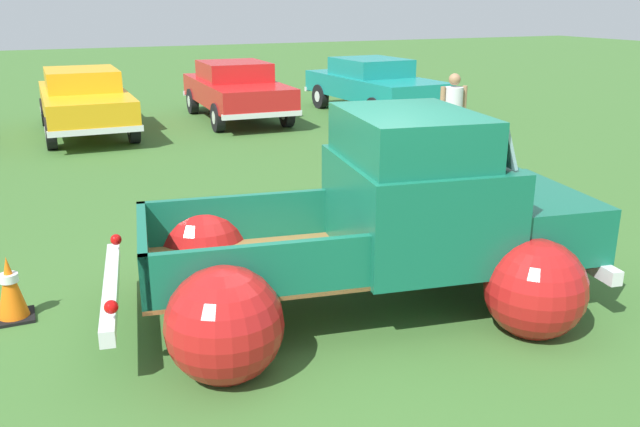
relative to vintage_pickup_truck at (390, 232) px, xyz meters
name	(u,v)px	position (x,y,z in m)	size (l,w,h in m)	color
ground_plane	(351,307)	(-0.38, 0.06, -0.76)	(80.00, 80.00, 0.00)	#3D6B2D
vintage_pickup_truck	(390,232)	(0.00, 0.00, 0.00)	(4.86, 3.33, 1.96)	black
show_car_1	(84,99)	(-1.77, 10.62, 0.03)	(1.90, 4.66, 1.43)	black
show_car_2	(236,89)	(1.89, 11.00, 0.03)	(2.02, 4.48, 1.43)	black
show_car_3	(373,84)	(5.52, 10.48, 0.03)	(2.11, 4.65, 1.43)	black
spectator_0	(453,113)	(4.10, 4.86, 0.18)	(0.54, 0.38, 1.64)	gray
lane_cone_0	(488,192)	(2.78, 2.04, -0.45)	(0.36, 0.36, 0.63)	black
lane_cone_1	(10,289)	(-3.43, 1.16, -0.45)	(0.36, 0.36, 0.63)	black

